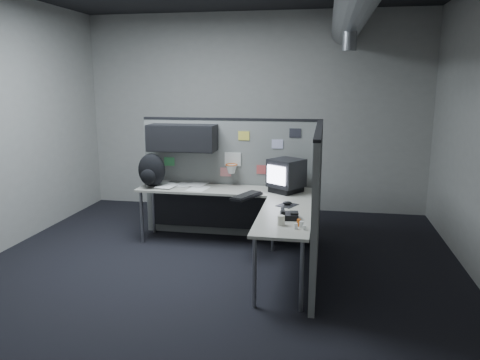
% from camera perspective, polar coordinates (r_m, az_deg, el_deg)
% --- Properties ---
extents(room, '(5.62, 5.62, 3.22)m').
position_cam_1_polar(room, '(4.89, 3.27, 11.76)').
color(room, black).
rests_on(room, ground).
extents(partition_back, '(2.44, 0.42, 1.63)m').
position_cam_1_polar(partition_back, '(6.34, -2.74, 1.81)').
color(partition_back, slate).
rests_on(partition_back, ground).
extents(partition_right, '(0.07, 2.23, 1.63)m').
position_cam_1_polar(partition_right, '(5.23, 9.32, -2.52)').
color(partition_right, slate).
rests_on(partition_right, ground).
extents(desk, '(2.31, 2.11, 0.73)m').
position_cam_1_polar(desk, '(5.84, -0.05, -2.91)').
color(desk, '#A6A496').
rests_on(desk, ground).
extents(monitor, '(0.51, 0.51, 0.42)m').
position_cam_1_polar(monitor, '(5.93, 5.65, 0.59)').
color(monitor, black).
rests_on(monitor, desk).
extents(keyboard, '(0.35, 0.51, 0.04)m').
position_cam_1_polar(keyboard, '(5.66, 0.78, -1.95)').
color(keyboard, black).
rests_on(keyboard, desk).
extents(mouse, '(0.26, 0.28, 0.05)m').
position_cam_1_polar(mouse, '(5.33, 5.79, -2.92)').
color(mouse, black).
rests_on(mouse, desk).
extents(phone, '(0.20, 0.22, 0.09)m').
position_cam_1_polar(phone, '(4.83, 5.95, -4.28)').
color(phone, black).
rests_on(phone, desk).
extents(bottles, '(0.12, 0.14, 0.07)m').
position_cam_1_polar(bottles, '(4.54, 7.30, -5.44)').
color(bottles, silver).
rests_on(bottles, desk).
extents(cup, '(0.09, 0.09, 0.10)m').
position_cam_1_polar(cup, '(4.60, 5.04, -4.93)').
color(cup, beige).
rests_on(cup, desk).
extents(papers, '(0.90, 0.65, 0.02)m').
position_cam_1_polar(papers, '(6.38, -7.54, -0.57)').
color(papers, white).
rests_on(papers, desk).
extents(backpack, '(0.43, 0.42, 0.45)m').
position_cam_1_polar(backpack, '(6.31, -10.75, 1.12)').
color(backpack, black).
rests_on(backpack, desk).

